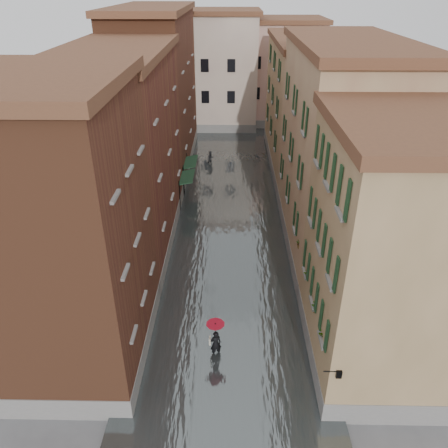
{
  "coord_description": "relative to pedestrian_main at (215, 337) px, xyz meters",
  "views": [
    {
      "loc": [
        0.1,
        -18.05,
        16.36
      ],
      "look_at": [
        -0.33,
        5.84,
        3.0
      ],
      "focal_mm": 35.0,
      "sensor_mm": 36.0,
      "label": 1
    }
  ],
  "objects": [
    {
      "name": "building_left_mid",
      "position": [
        -6.4,
        11.25,
        5.01
      ],
      "size": [
        6.0,
        14.0,
        12.5
      ],
      "primitive_type": "cube",
      "color": "brown",
      "rests_on": "ground"
    },
    {
      "name": "building_left_near",
      "position": [
        -6.4,
        0.25,
        5.26
      ],
      "size": [
        6.0,
        8.0,
        13.0
      ],
      "primitive_type": "cube",
      "color": "brown",
      "rests_on": "ground"
    },
    {
      "name": "building_left_far",
      "position": [
        -6.4,
        26.25,
        5.76
      ],
      "size": [
        6.0,
        16.0,
        14.0
      ],
      "primitive_type": "cube",
      "color": "brown",
      "rests_on": "ground"
    },
    {
      "name": "pedestrian_main",
      "position": [
        0.0,
        0.0,
        0.0
      ],
      "size": [
        0.91,
        0.91,
        2.06
      ],
      "color": "black",
      "rests_on": "ground"
    },
    {
      "name": "building_right_far",
      "position": [
        7.6,
        26.25,
        4.51
      ],
      "size": [
        6.0,
        16.0,
        11.5
      ],
      "primitive_type": "cube",
      "color": "olive",
      "rests_on": "ground"
    },
    {
      "name": "ground",
      "position": [
        0.6,
        2.25,
        -1.24
      ],
      "size": [
        120.0,
        120.0,
        0.0
      ],
      "primitive_type": "plane",
      "color": "#545557",
      "rests_on": "ground"
    },
    {
      "name": "awning_far",
      "position": [
        -2.89,
        19.97,
        1.22
      ],
      "size": [
        1.09,
        2.99,
        2.8
      ],
      "color": "#16321E",
      "rests_on": "ground"
    },
    {
      "name": "pedestrian_far",
      "position": [
        -1.38,
        25.66,
        -0.51
      ],
      "size": [
        0.87,
        0.79,
        1.45
      ],
      "primitive_type": "imported",
      "rotation": [
        0.0,
        0.0,
        0.42
      ],
      "color": "black",
      "rests_on": "ground"
    },
    {
      "name": "window_planters",
      "position": [
        4.72,
        1.51,
        2.27
      ],
      "size": [
        0.59,
        8.23,
        0.84
      ],
      "color": "brown",
      "rests_on": "ground"
    },
    {
      "name": "building_end_cream",
      "position": [
        -2.4,
        40.25,
        5.26
      ],
      "size": [
        12.0,
        9.0,
        13.0
      ],
      "primitive_type": "cube",
      "color": "beige",
      "rests_on": "ground"
    },
    {
      "name": "building_end_pink",
      "position": [
        6.6,
        42.25,
        4.76
      ],
      "size": [
        10.0,
        9.0,
        12.0
      ],
      "primitive_type": "cube",
      "color": "tan",
      "rests_on": "ground"
    },
    {
      "name": "floodwater",
      "position": [
        0.6,
        15.25,
        -1.14
      ],
      "size": [
        10.0,
        60.0,
        0.2
      ],
      "primitive_type": "cube",
      "color": "#474D4E",
      "rests_on": "ground"
    },
    {
      "name": "building_right_near",
      "position": [
        7.6,
        0.25,
        4.51
      ],
      "size": [
        6.0,
        8.0,
        11.5
      ],
      "primitive_type": "cube",
      "color": "olive",
      "rests_on": "ground"
    },
    {
      "name": "building_right_mid",
      "position": [
        7.6,
        11.25,
        5.26
      ],
      "size": [
        6.0,
        14.0,
        13.0
      ],
      "primitive_type": "cube",
      "color": "tan",
      "rests_on": "ground"
    },
    {
      "name": "wall_lantern",
      "position": [
        4.93,
        -3.75,
        1.76
      ],
      "size": [
        0.71,
        0.22,
        0.35
      ],
      "color": "black",
      "rests_on": "ground"
    },
    {
      "name": "awning_near",
      "position": [
        -2.89,
        16.64,
        1.22
      ],
      "size": [
        1.09,
        2.87,
        2.8
      ],
      "color": "#16321E",
      "rests_on": "ground"
    }
  ]
}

